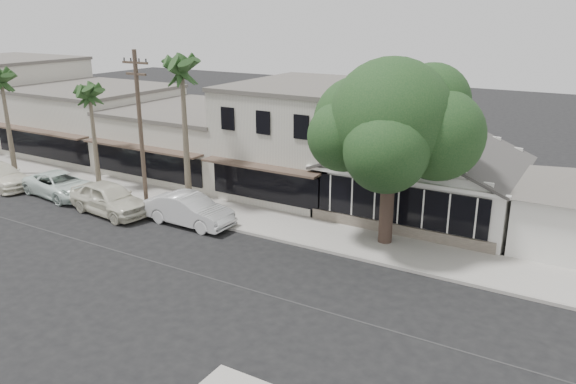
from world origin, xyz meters
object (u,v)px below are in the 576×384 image
Objects in this scene: car_1 at (190,210)px; car_3 at (0,176)px; car_0 at (109,198)px; car_2 at (61,185)px; utility_pole at (140,127)px; shade_tree at (392,124)px.

car_3 is at bearing 94.85° from car_1.
car_2 is (-5.00, 0.67, -0.16)m from car_0.
car_1 is (3.82, -0.69, -3.96)m from utility_pole.
utility_pole reaches higher than car_0.
car_0 is 0.99× the size of car_3.
car_3 is at bearing -171.27° from utility_pole.
car_0 is 5.05m from car_2.
car_0 is 1.05× the size of car_1.
car_2 is at bearing 92.62° from car_1.
car_2 is 0.59× the size of shade_tree.
utility_pole reaches higher than car_2.
car_0 is 5.09m from car_1.
car_1 is 15.04m from car_3.
utility_pole is 7.45m from car_2.
utility_pole is 5.54m from car_1.
car_1 is at bearing -10.22° from utility_pole.
shade_tree is (13.74, 2.36, 1.17)m from utility_pole.
car_3 is at bearing 97.08° from car_0.
car_0 is at bearing -125.45° from utility_pole.
shade_tree reaches higher than car_1.
car_2 is (-10.00, -0.29, -0.09)m from car_1.
car_1 is at bearing -80.14° from car_3.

